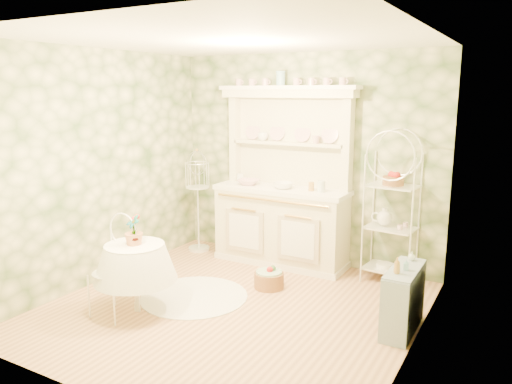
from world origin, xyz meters
The scene contains 22 objects.
floor centered at (0.00, 0.00, 0.00)m, with size 3.60×3.60×0.00m, color tan.
ceiling centered at (0.00, 0.00, 2.70)m, with size 3.60×3.60×0.00m, color white.
wall_left centered at (-1.80, 0.00, 1.35)m, with size 3.60×3.60×0.00m, color beige.
wall_right centered at (1.80, 0.00, 1.35)m, with size 3.60×3.60×0.00m, color beige.
wall_back centered at (0.00, 1.80, 1.35)m, with size 3.60×3.60×0.00m, color beige.
wall_front centered at (0.00, -1.80, 1.35)m, with size 3.60×3.60×0.00m, color beige.
kitchen_dresser centered at (-0.20, 1.52, 1.15)m, with size 1.87×0.61×2.29m, color #F4EFCB.
bakers_rack centered at (1.20, 1.58, 0.96)m, with size 0.60×0.43×1.92m, color white.
side_shelf centered at (1.65, 0.38, 0.30)m, with size 0.26×0.70×0.60m, color #8D9CAD.
round_table centered at (-0.82, -0.53, 0.40)m, with size 0.73×0.73×0.80m, color white.
cafe_chair centered at (-0.95, -0.72, 0.45)m, with size 0.41×0.41×0.90m, color white.
birdcage_stand centered at (-1.46, 1.43, 0.74)m, with size 0.35×0.35×1.47m, color white.
floor_basket centered at (0.07, 0.68, 0.09)m, with size 0.29×0.29×0.19m, color #956339.
lace_rug centered at (-0.53, 0.05, 0.00)m, with size 1.18×1.18×0.01m, color white.
bowl_floral centered at (-0.66, 1.48, 1.02)m, with size 0.28×0.28×0.07m, color white.
bowl_white centered at (-0.14, 1.45, 1.02)m, with size 0.26×0.26×0.08m, color white.
cup_left centered at (-0.56, 1.68, 1.61)m, with size 0.13×0.13×0.11m, color white.
cup_right centered at (0.19, 1.68, 1.61)m, with size 0.10×0.10×0.10m, color white.
potted_geranium centered at (-0.79, -0.56, 0.85)m, with size 0.16×0.11×0.31m, color #3F7238.
bottle_amber centered at (1.61, 0.21, 0.68)m, with size 0.06×0.06×0.15m, color #AC8038.
bottle_blue centered at (1.67, 0.34, 0.65)m, with size 0.05×0.05×0.11m, color #85BACC.
bottle_glass centered at (1.65, 0.64, 0.65)m, with size 0.07×0.07×0.09m, color silver.
Camera 1 is at (2.60, -4.10, 2.22)m, focal length 35.00 mm.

